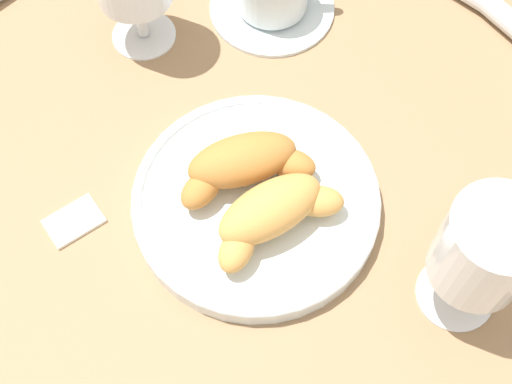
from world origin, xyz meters
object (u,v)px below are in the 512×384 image
(juice_glass_left, at_px, (486,251))
(sugar_packet, at_px, (73,220))
(croissant_small, at_px, (272,213))
(pastry_plate, at_px, (256,201))
(croissant_large, at_px, (243,164))

(juice_glass_left, height_order, sugar_packet, juice_glass_left)
(sugar_packet, bearing_deg, croissant_small, 140.69)
(pastry_plate, bearing_deg, sugar_packet, -36.62)
(croissant_large, height_order, juice_glass_left, juice_glass_left)
(pastry_plate, distance_m, juice_glass_left, 0.21)
(pastry_plate, xyz_separation_m, croissant_small, (0.01, 0.03, 0.03))
(pastry_plate, height_order, juice_glass_left, juice_glass_left)
(croissant_large, relative_size, sugar_packet, 2.50)
(croissant_small, xyz_separation_m, juice_glass_left, (-0.08, 0.15, 0.05))
(croissant_large, xyz_separation_m, sugar_packet, (0.14, -0.08, -0.04))
(pastry_plate, height_order, croissant_large, croissant_large)
(pastry_plate, relative_size, croissant_large, 1.82)
(pastry_plate, distance_m, croissant_small, 0.04)
(juice_glass_left, bearing_deg, croissant_large, -72.08)
(pastry_plate, xyz_separation_m, juice_glass_left, (-0.07, 0.18, 0.08))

